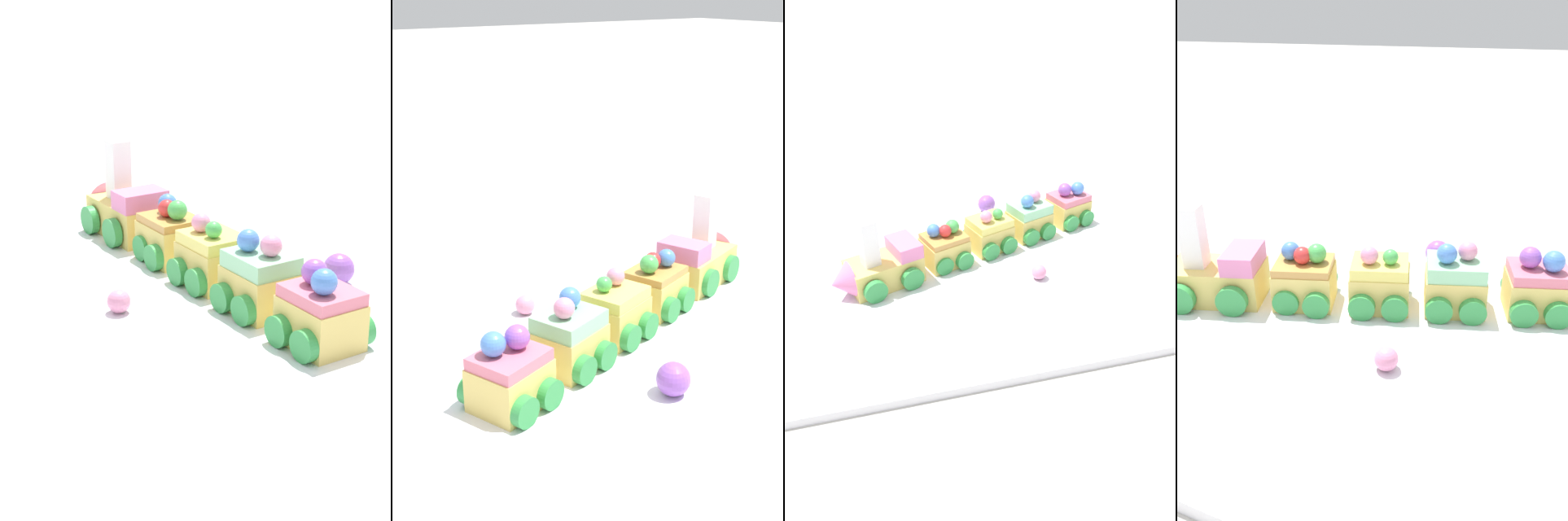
# 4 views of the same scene
# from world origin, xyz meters

# --- Properties ---
(ground_plane) EXTENTS (10.00, 10.00, 0.00)m
(ground_plane) POSITION_xyz_m (0.00, 0.00, 0.00)
(ground_plane) COLOR beige
(display_board) EXTENTS (0.79, 0.44, 0.01)m
(display_board) POSITION_xyz_m (0.00, 0.00, 0.01)
(display_board) COLOR white
(display_board) RESTS_ON ground_plane
(cake_train_locomotive) EXTENTS (0.14, 0.10, 0.11)m
(cake_train_locomotive) POSITION_xyz_m (0.16, 0.01, 0.04)
(cake_train_locomotive) COLOR #EACC66
(cake_train_locomotive) RESTS_ON display_board
(cake_car_caramel) EXTENTS (0.08, 0.08, 0.07)m
(cake_car_caramel) POSITION_xyz_m (0.06, -0.03, 0.04)
(cake_car_caramel) COLOR #EACC66
(cake_car_caramel) RESTS_ON display_board
(cake_car_lemon) EXTENTS (0.08, 0.08, 0.07)m
(cake_car_lemon) POSITION_xyz_m (-0.02, -0.05, 0.04)
(cake_car_lemon) COLOR #EACC66
(cake_car_lemon) RESTS_ON display_board
(cake_car_mint) EXTENTS (0.08, 0.08, 0.08)m
(cake_car_mint) POSITION_xyz_m (-0.09, -0.08, 0.04)
(cake_car_mint) COLOR #EACC66
(cake_car_mint) RESTS_ON display_board
(cake_car_strawberry) EXTENTS (0.08, 0.08, 0.07)m
(cake_car_strawberry) POSITION_xyz_m (-0.17, -0.11, 0.04)
(cake_car_strawberry) COLOR #EACC66
(cake_car_strawberry) RESTS_ON display_board
(gumball_purple) EXTENTS (0.03, 0.03, 0.03)m
(gumball_purple) POSITION_xyz_m (-0.04, -0.17, 0.03)
(gumball_purple) COLOR #9956C6
(gumball_purple) RESTS_ON display_board
(gumball_pink) EXTENTS (0.02, 0.02, 0.02)m
(gumball_pink) POSITION_xyz_m (-0.06, 0.04, 0.02)
(gumball_pink) COLOR pink
(gumball_pink) RESTS_ON display_board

